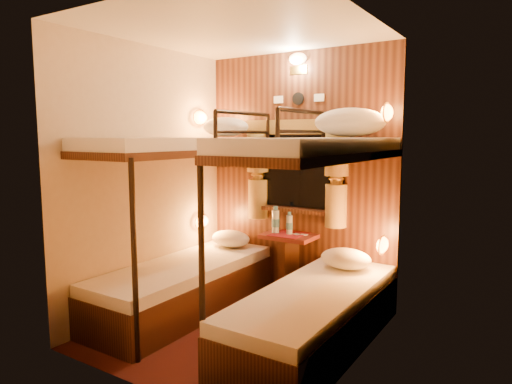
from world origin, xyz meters
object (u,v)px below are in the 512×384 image
Objects in this scene: bunk_right at (315,275)px; bottle_left at (276,222)px; bottle_right at (289,225)px; table at (289,258)px; bunk_left at (184,252)px.

bunk_right is 1.11m from bottle_left.
bottle_left is 0.15m from bottle_right.
bunk_right reaches higher than table.
table is at bearing 129.67° from bunk_right.
bunk_left is 2.90× the size of table.
bottle_right is (0.65, 0.78, 0.19)m from bunk_left.
table is at bearing 162.36° from bottle_right.
bunk_right is at bearing -50.53° from bottle_right.
table is at bearing 8.01° from bottle_left.
table is 2.99× the size of bottle_right.
table is 0.38m from bottle_left.
bottle_left is at bearing -171.99° from table.
bunk_right is at bearing -44.15° from bottle_left.
bottle_left is 1.21× the size of bottle_right.
table is 0.33m from bottle_right.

